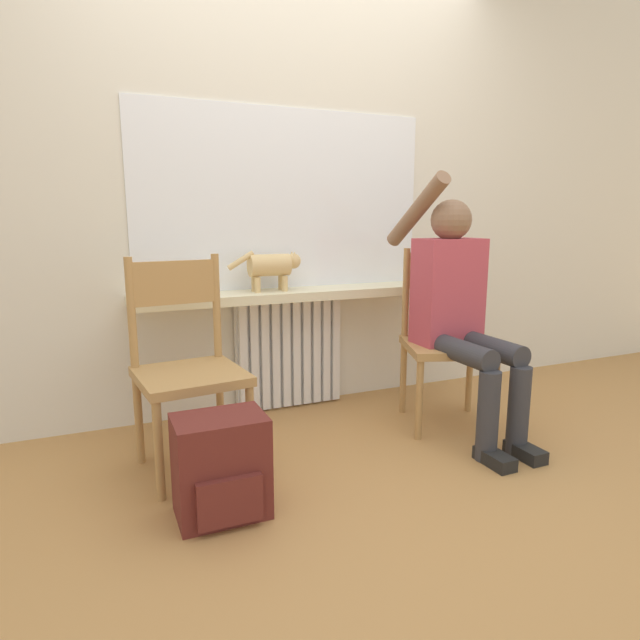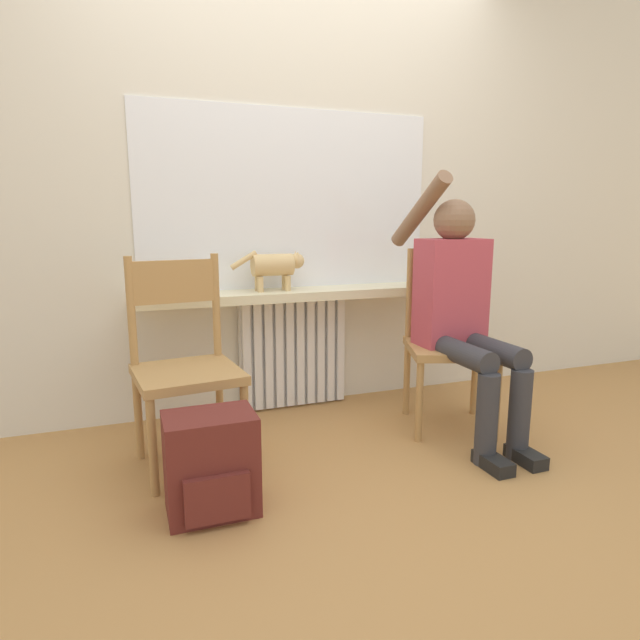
# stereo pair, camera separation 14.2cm
# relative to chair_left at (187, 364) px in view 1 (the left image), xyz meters

# --- Properties ---
(ground_plane) EXTENTS (12.00, 12.00, 0.00)m
(ground_plane) POSITION_rel_chair_left_xyz_m (0.68, -0.59, -0.47)
(ground_plane) COLOR #B27F47
(wall_with_window) EXTENTS (7.00, 0.06, 2.70)m
(wall_with_window) POSITION_rel_chair_left_xyz_m (0.68, 0.64, 0.88)
(wall_with_window) COLOR silver
(wall_with_window) RESTS_ON ground_plane
(radiator) EXTENTS (0.63, 0.08, 0.65)m
(radiator) POSITION_rel_chair_left_xyz_m (0.68, 0.56, -0.15)
(radiator) COLOR white
(radiator) RESTS_ON ground_plane
(windowsill) EXTENTS (1.76, 0.27, 0.05)m
(windowsill) POSITION_rel_chair_left_xyz_m (0.68, 0.47, 0.21)
(windowsill) COLOR beige
(windowsill) RESTS_ON radiator
(window_glass) EXTENTS (1.69, 0.01, 0.99)m
(window_glass) POSITION_rel_chair_left_xyz_m (0.68, 0.60, 0.73)
(window_glass) COLOR white
(window_glass) RESTS_ON windowsill
(chair_left) EXTENTS (0.48, 0.48, 0.94)m
(chair_left) POSITION_rel_chair_left_xyz_m (0.00, 0.00, 0.00)
(chair_left) COLOR #B2844C
(chair_left) RESTS_ON ground_plane
(chair_right) EXTENTS (0.56, 0.56, 0.94)m
(chair_right) POSITION_rel_chair_left_xyz_m (1.36, -0.00, 0.00)
(chair_right) COLOR #B2844C
(chair_right) RESTS_ON ground_plane
(person) EXTENTS (0.36, 1.00, 1.32)m
(person) POSITION_rel_chair_left_xyz_m (1.35, -0.12, 0.20)
(person) COLOR #333338
(person) RESTS_ON ground_plane
(cat) EXTENTS (0.41, 0.12, 0.22)m
(cat) POSITION_rel_chair_left_xyz_m (0.55, 0.48, 0.37)
(cat) COLOR #DBB77A
(cat) RESTS_ON windowsill
(backpack) EXTENTS (0.34, 0.26, 0.39)m
(backpack) POSITION_rel_chair_left_xyz_m (0.03, -0.46, -0.28)
(backpack) COLOR maroon
(backpack) RESTS_ON ground_plane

